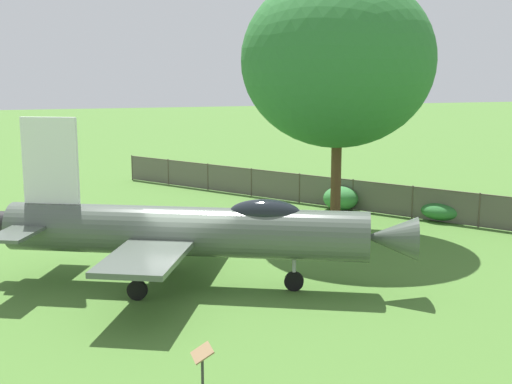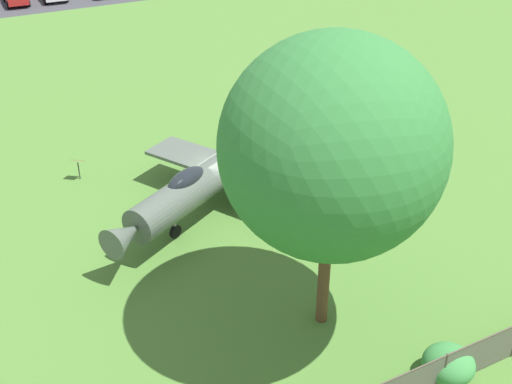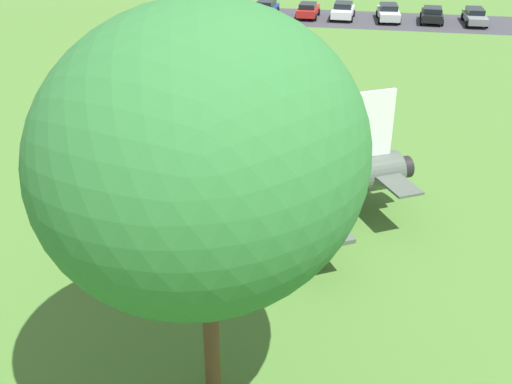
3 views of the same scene
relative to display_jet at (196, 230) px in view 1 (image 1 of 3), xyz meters
name	(u,v)px [view 1 (image 1 of 3)]	position (x,y,z in m)	size (l,w,h in m)	color
ground_plane	(186,286)	(-0.14, -0.31, -1.83)	(200.00, 200.00, 0.00)	#47722D
display_jet	(196,230)	(0.00, 0.00, 0.00)	(8.57, 12.58, 5.27)	#4C564C
shade_tree	(338,61)	(-5.27, 6.97, 5.24)	(7.15, 7.85, 10.56)	brown
perimeter_fence	(353,194)	(-9.30, 9.64, -1.02)	(24.70, 18.34, 1.52)	#4C4238
shrub_near_fence	(341,198)	(-9.51, 9.10, -1.25)	(1.71, 1.69, 1.14)	#387F3D
shrub_by_tree	(444,210)	(-6.11, 12.67, -1.37)	(1.95, 2.09, 0.91)	#2D7033
info_plaque	(202,360)	(7.27, -1.42, -0.97)	(0.60, 0.40, 1.14)	#333333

